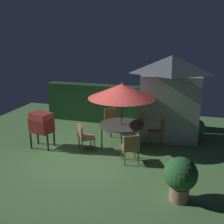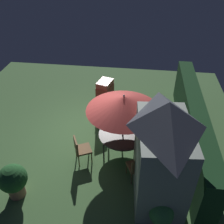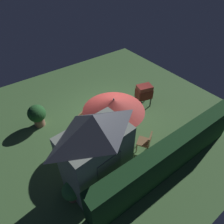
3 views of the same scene
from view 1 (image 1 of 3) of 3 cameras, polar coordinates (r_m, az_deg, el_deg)
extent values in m
plane|color=#47703D|center=(8.23, -4.90, -9.95)|extent=(11.00, 11.00, 0.00)
cube|color=#193D1E|center=(11.08, 1.52, 1.53)|extent=(6.27, 0.52, 1.60)
cube|color=gray|center=(9.58, 12.12, 0.99)|extent=(2.07, 1.37, 2.31)
pyramid|color=#4C515B|center=(9.31, 12.67, 9.80)|extent=(2.19, 1.45, 0.65)
cube|color=slate|center=(10.24, 12.03, 0.52)|extent=(0.83, 0.10, 1.80)
cylinder|color=#47423D|center=(8.92, 2.05, -2.74)|extent=(1.50, 1.50, 0.04)
cylinder|color=#3C3834|center=(8.72, -2.21, -5.81)|extent=(0.05, 0.05, 0.70)
cylinder|color=#3C3834|center=(8.46, 4.60, -6.56)|extent=(0.05, 0.05, 0.70)
cylinder|color=#3C3834|center=(9.65, -0.23, -3.55)|extent=(0.05, 0.05, 0.70)
cylinder|color=#3C3834|center=(9.42, 5.93, -4.14)|extent=(0.05, 0.05, 0.70)
cylinder|color=#4C4C51|center=(8.81, 2.07, -0.72)|extent=(0.04, 0.04, 2.10)
cone|color=#B73833|center=(8.61, 2.13, 4.53)|extent=(2.20, 2.20, 0.46)
sphere|color=#4C4C51|center=(8.56, 2.15, 6.21)|extent=(0.06, 0.06, 0.06)
cube|color=maroon|center=(9.00, -14.85, -2.75)|extent=(0.81, 0.67, 0.45)
cube|color=maroon|center=(8.91, -15.00, -0.77)|extent=(0.77, 0.63, 0.20)
cylinder|color=#262628|center=(9.17, -16.96, -5.91)|extent=(0.06, 0.06, 0.55)
cylinder|color=#262628|center=(8.86, -13.57, -6.44)|extent=(0.06, 0.06, 0.55)
cylinder|color=#262628|center=(9.50, -15.59, -5.01)|extent=(0.06, 0.06, 0.55)
cylinder|color=#262628|center=(9.20, -12.29, -5.49)|extent=(0.06, 0.06, 0.55)
cube|color=olive|center=(8.63, -5.48, -5.40)|extent=(0.65, 0.65, 0.06)
cube|color=olive|center=(8.50, -6.89, -4.17)|extent=(0.32, 0.39, 0.45)
cylinder|color=brown|center=(8.85, -7.05, -6.46)|extent=(0.04, 0.04, 0.45)
cylinder|color=brown|center=(8.49, -6.37, -7.45)|extent=(0.04, 0.04, 0.45)
cylinder|color=brown|center=(8.94, -4.56, -6.13)|extent=(0.04, 0.04, 0.45)
cylinder|color=brown|center=(8.59, -3.78, -7.09)|extent=(0.04, 0.04, 0.45)
cube|color=olive|center=(7.86, 3.87, -7.64)|extent=(0.61, 0.61, 0.06)
cube|color=olive|center=(7.58, 4.26, -6.72)|extent=(0.44, 0.24, 0.45)
cylinder|color=brown|center=(7.74, 2.71, -9.86)|extent=(0.04, 0.04, 0.45)
cylinder|color=brown|center=(7.82, 5.62, -9.62)|extent=(0.04, 0.04, 0.45)
cylinder|color=brown|center=(8.09, 2.12, -8.63)|extent=(0.04, 0.04, 0.45)
cylinder|color=brown|center=(8.17, 4.90, -8.41)|extent=(0.04, 0.04, 0.45)
cube|color=olive|center=(9.28, 8.94, -3.95)|extent=(0.61, 0.61, 0.06)
cube|color=olive|center=(9.26, 10.24, -2.56)|extent=(0.24, 0.44, 0.45)
cylinder|color=brown|center=(9.24, 10.44, -5.60)|extent=(0.04, 0.04, 0.45)
cylinder|color=brown|center=(9.59, 9.67, -4.72)|extent=(0.04, 0.04, 0.45)
cylinder|color=brown|center=(9.12, 8.05, -5.78)|extent=(0.04, 0.04, 0.45)
cylinder|color=brown|center=(9.48, 7.36, -4.88)|extent=(0.04, 0.04, 0.45)
cube|color=olive|center=(10.10, -0.09, -2.02)|extent=(0.63, 0.63, 0.06)
cube|color=olive|center=(10.23, -0.42, -0.47)|extent=(0.42, 0.29, 0.45)
cylinder|color=brown|center=(10.41, 0.67, -2.76)|extent=(0.04, 0.04, 0.45)
cylinder|color=brown|center=(10.31, -1.47, -2.96)|extent=(0.04, 0.04, 0.45)
cylinder|color=brown|center=(10.05, 1.32, -3.48)|extent=(0.04, 0.04, 0.45)
cylinder|color=brown|center=(9.94, -0.89, -3.70)|extent=(0.04, 0.04, 0.45)
cylinder|color=#936651|center=(6.50, 14.16, -16.49)|extent=(0.44, 0.44, 0.34)
sphere|color=#235628|center=(6.25, 14.48, -12.69)|extent=(0.76, 0.76, 0.76)
cylinder|color=#936651|center=(9.97, 17.50, -5.13)|extent=(0.32, 0.32, 0.23)
sphere|color=#3D8442|center=(9.84, 17.68, -3.17)|extent=(0.58, 0.58, 0.58)
camera|label=2|loc=(9.64, 44.27, 25.15)|focal=39.84mm
camera|label=3|loc=(12.71, 23.83, 26.68)|focal=31.81mm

